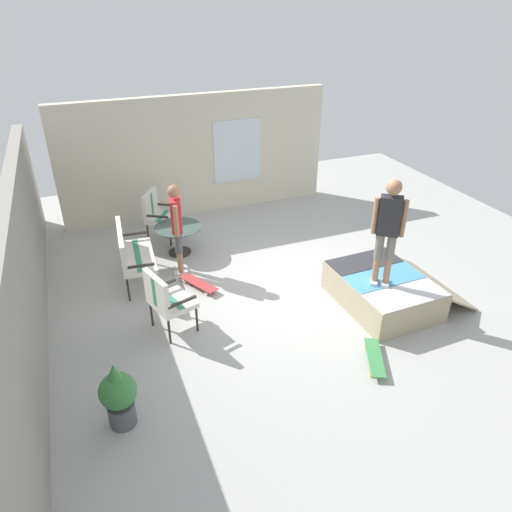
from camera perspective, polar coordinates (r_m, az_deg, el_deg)
name	(u,v)px	position (r m, az deg, el deg)	size (l,w,h in m)	color
ground_plane	(288,291)	(8.33, 3.84, -4.19)	(12.00, 12.00, 0.10)	#B2B2AD
back_wall_cinderblock	(23,282)	(7.20, -26.12, -2.77)	(9.00, 0.20, 2.16)	gray
house_facade	(198,155)	(10.85, -6.98, 11.88)	(0.23, 6.00, 2.64)	beige
skate_ramp	(384,290)	(8.05, 15.04, -3.94)	(1.71, 2.00, 0.52)	tan
patio_bench	(130,251)	(8.44, -14.85, 0.57)	(1.29, 0.64, 1.02)	#2D2823
patio_chair_near_house	(157,211)	(9.87, -11.80, 5.26)	(0.82, 0.80, 1.02)	#2D2823
patio_chair_by_wall	(165,298)	(7.09, -10.84, -4.91)	(0.76, 0.71, 1.02)	#2D2823
patio_table	(178,234)	(9.31, -9.28, 2.57)	(0.90, 0.90, 0.57)	#2D2823
person_watching	(177,223)	(8.39, -9.46, 3.89)	(0.47, 0.30, 1.70)	silver
person_skater	(388,225)	(7.24, 15.55, 3.55)	(0.36, 0.40, 1.72)	silver
skateboard_by_bench	(198,283)	(8.33, -6.90, -3.26)	(0.81, 0.54, 0.10)	#B23838
skateboard_spare	(375,358)	(6.94, 14.05, -11.72)	(0.81, 0.53, 0.10)	#3F8C4C
potted_plant	(118,394)	(5.93, -16.15, -15.64)	(0.44, 0.44, 0.92)	#515156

